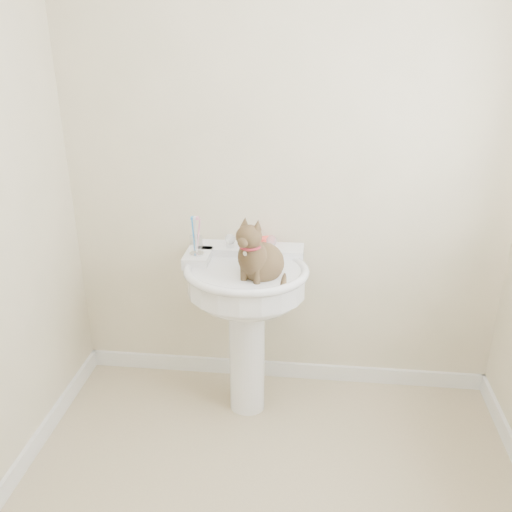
% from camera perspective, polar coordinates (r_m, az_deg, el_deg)
% --- Properties ---
extents(wall_back, '(2.20, 0.00, 2.50)m').
position_cam_1_polar(wall_back, '(2.63, 3.23, 10.43)').
color(wall_back, beige).
rests_on(wall_back, ground).
extents(baseboard_back, '(2.20, 0.02, 0.09)m').
position_cam_1_polar(baseboard_back, '(3.11, 2.72, -11.83)').
color(baseboard_back, white).
rests_on(baseboard_back, floor).
extents(pedestal_sink, '(0.60, 0.59, 0.82)m').
position_cam_1_polar(pedestal_sink, '(2.57, -1.04, -4.16)').
color(pedestal_sink, white).
rests_on(pedestal_sink, floor).
extents(faucet, '(0.28, 0.12, 0.14)m').
position_cam_1_polar(faucet, '(2.62, -0.61, 1.55)').
color(faucet, silver).
rests_on(faucet, pedestal_sink).
extents(soap_bar, '(0.10, 0.08, 0.03)m').
position_cam_1_polar(soap_bar, '(2.70, 1.01, 1.63)').
color(soap_bar, '#EA3E36').
rests_on(soap_bar, pedestal_sink).
extents(toothbrush_cup, '(0.07, 0.07, 0.18)m').
position_cam_1_polar(toothbrush_cup, '(2.57, -6.30, 1.18)').
color(toothbrush_cup, silver).
rests_on(toothbrush_cup, pedestal_sink).
extents(cat, '(0.22, 0.28, 0.41)m').
position_cam_1_polar(cat, '(2.41, 0.41, -0.33)').
color(cat, brown).
rests_on(cat, pedestal_sink).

